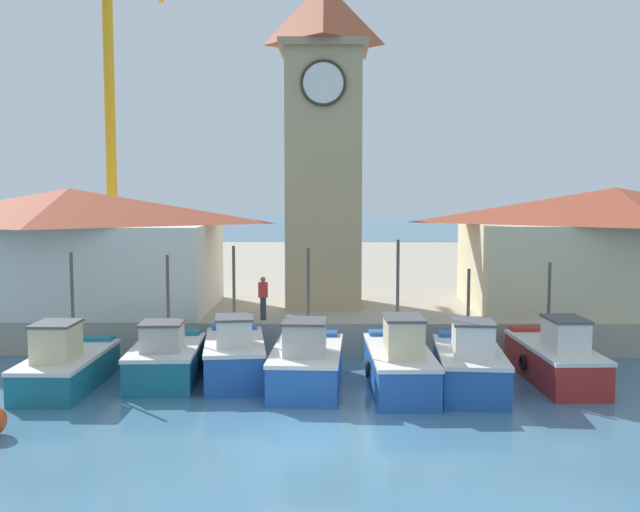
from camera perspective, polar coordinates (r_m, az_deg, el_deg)
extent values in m
plane|color=teal|center=(18.97, -0.90, -13.65)|extent=(300.00, 300.00, 0.00)
cube|color=#A89E89|center=(47.03, 0.22, -1.48)|extent=(120.00, 40.00, 1.22)
cube|color=#196B7F|center=(24.58, -18.67, -8.39)|extent=(1.91, 4.73, 0.92)
cube|color=#196B7F|center=(26.40, -17.13, -6.13)|extent=(1.59, 0.62, 0.24)
cube|color=silver|center=(24.47, -18.71, -7.23)|extent=(1.97, 4.79, 0.12)
cube|color=beige|center=(23.60, -19.45, -6.25)|extent=(1.13, 1.42, 1.06)
cube|color=#4C4C51|center=(23.49, -19.49, -4.88)|extent=(1.21, 1.50, 0.08)
cylinder|color=#4C4742|center=(24.73, -18.35, -3.31)|extent=(0.10, 0.10, 3.09)
torus|color=black|center=(25.16, -20.68, -8.15)|extent=(0.13, 0.52, 0.52)
cube|color=#196B7F|center=(24.55, -11.61, -8.10)|extent=(2.24, 4.17, 1.03)
cube|color=#196B7F|center=(26.13, -11.01, -5.85)|extent=(1.74, 0.70, 0.24)
cube|color=silver|center=(24.43, -11.64, -6.81)|extent=(2.30, 4.23, 0.12)
cube|color=#B2ADA3|center=(23.65, -11.94, -6.08)|extent=(1.27, 1.28, 0.80)
cube|color=#4C4C51|center=(23.56, -11.96, -5.02)|extent=(1.36, 1.37, 0.08)
cylinder|color=#4C4742|center=(24.66, -11.51, -3.20)|extent=(0.10, 0.10, 2.84)
torus|color=black|center=(24.94, -14.02, -7.94)|extent=(0.15, 0.53, 0.52)
cube|color=#2356A8|center=(24.33, -6.52, -7.98)|extent=(2.34, 4.57, 1.17)
cube|color=#2356A8|center=(26.08, -6.54, -5.49)|extent=(1.58, 0.79, 0.24)
cube|color=silver|center=(24.19, -6.54, -6.51)|extent=(2.40, 4.63, 0.12)
cube|color=beige|center=(23.35, -6.55, -5.77)|extent=(1.23, 1.44, 0.82)
cube|color=#4C4C51|center=(23.27, -6.56, -4.68)|extent=(1.32, 1.53, 0.08)
cylinder|color=#4C4742|center=(24.47, -6.57, -2.70)|extent=(0.10, 0.10, 2.97)
torus|color=black|center=(24.57, -8.81, -7.88)|extent=(0.19, 0.53, 0.52)
cube|color=#2356A8|center=(23.27, -1.00, -8.64)|extent=(2.20, 4.65, 1.11)
cube|color=#2356A8|center=(25.10, -0.65, -6.03)|extent=(1.73, 0.67, 0.24)
cube|color=silver|center=(23.13, -1.01, -7.19)|extent=(2.26, 4.71, 0.12)
cube|color=#B2ADA3|center=(22.24, -1.17, -6.29)|extent=(1.26, 1.42, 0.94)
cube|color=#4C4C51|center=(22.14, -1.17, -5.00)|extent=(1.35, 1.50, 0.08)
cylinder|color=#4C4742|center=(23.40, -0.91, -3.10)|extent=(0.10, 0.10, 3.05)
torus|color=black|center=(23.59, -3.62, -8.46)|extent=(0.14, 0.52, 0.52)
cube|color=#2356A8|center=(23.21, 6.07, -8.70)|extent=(1.92, 5.15, 1.11)
cube|color=#2356A8|center=(25.29, 5.45, -5.96)|extent=(1.51, 0.65, 0.24)
cube|color=silver|center=(23.08, 6.09, -7.24)|extent=(1.98, 5.21, 0.12)
cube|color=beige|center=(22.08, 6.39, -6.19)|extent=(1.10, 1.56, 1.10)
cube|color=#4C4C51|center=(21.98, 6.40, -4.69)|extent=(1.18, 1.64, 0.08)
cylinder|color=#4C4742|center=(23.39, 5.94, -2.80)|extent=(0.10, 0.10, 3.31)
torus|color=black|center=(23.36, 3.64, -8.59)|extent=(0.14, 0.52, 0.52)
cube|color=#2356A8|center=(23.45, 11.30, -8.61)|extent=(2.19, 4.71, 1.13)
cube|color=#2356A8|center=(25.29, 10.82, -6.00)|extent=(1.63, 0.71, 0.24)
cube|color=silver|center=(23.31, 11.32, -7.14)|extent=(2.26, 4.77, 0.12)
cube|color=silver|center=(22.42, 11.57, -6.25)|extent=(1.22, 1.45, 0.95)
cube|color=#4C4C51|center=(22.33, 11.60, -4.95)|extent=(1.30, 1.54, 0.08)
cylinder|color=#4C4742|center=(23.64, 11.23, -3.86)|extent=(0.10, 0.10, 2.40)
torus|color=black|center=(23.59, 8.76, -8.49)|extent=(0.16, 0.53, 0.52)
cube|color=#AD2823|center=(25.20, 17.41, -7.86)|extent=(2.00, 5.22, 1.06)
cube|color=#AD2823|center=(27.21, 15.80, -5.46)|extent=(1.49, 0.68, 0.24)
cube|color=silver|center=(25.07, 17.45, -6.58)|extent=(2.06, 5.28, 0.12)
cube|color=silver|center=(24.14, 18.20, -5.77)|extent=(1.11, 1.59, 0.94)
cube|color=#4C4C51|center=(24.05, 18.23, -4.58)|extent=(1.20, 1.68, 0.08)
cylinder|color=#4C4742|center=(25.44, 17.04, -3.34)|extent=(0.10, 0.10, 2.55)
torus|color=black|center=(25.14, 15.18, -7.84)|extent=(0.15, 0.53, 0.52)
cube|color=tan|center=(31.10, 0.28, 5.78)|extent=(3.06, 3.06, 10.39)
cube|color=#9C865F|center=(31.60, 0.29, 15.52)|extent=(3.56, 3.56, 0.30)
pyramid|color=#B25133|center=(31.88, 0.29, 18.03)|extent=(3.56, 3.56, 2.54)
cylinder|color=white|center=(29.78, 0.25, 13.05)|extent=(1.68, 0.12, 1.68)
torus|color=#332D23|center=(29.74, 0.25, 13.06)|extent=(1.80, 0.12, 1.80)
cube|color=silver|center=(31.92, -18.41, -0.73)|extent=(11.39, 6.55, 3.47)
pyramid|color=#A3472D|center=(31.77, -18.54, 3.64)|extent=(11.79, 6.95, 1.40)
cube|color=beige|center=(32.54, 21.41, -0.69)|extent=(11.45, 6.67, 3.50)
pyramid|color=#A3472D|center=(32.39, 21.56, 3.63)|extent=(11.85, 7.07, 1.40)
cube|color=#976E11|center=(41.31, -15.43, -0.92)|extent=(2.00, 2.00, 1.20)
cylinder|color=gold|center=(41.40, -15.76, 12.09)|extent=(0.56, 0.56, 17.56)
cylinder|color=#33333D|center=(27.92, -4.35, -4.02)|extent=(0.22, 0.22, 0.85)
cube|color=red|center=(27.82, -4.36, -2.58)|extent=(0.34, 0.22, 0.56)
sphere|color=#9E7051|center=(27.77, -4.37, -1.79)|extent=(0.20, 0.20, 0.20)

